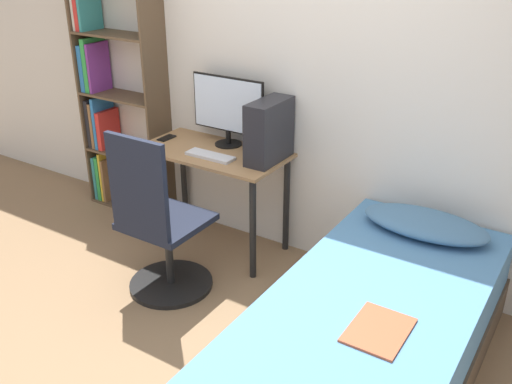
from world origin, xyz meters
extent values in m
plane|color=#846647|center=(0.00, 0.00, 0.00)|extent=(14.00, 14.00, 0.00)
cube|color=silver|center=(0.00, 1.50, 1.25)|extent=(8.00, 0.05, 2.50)
cube|color=#997047|center=(-0.53, 1.21, 0.72)|extent=(1.03, 0.53, 0.02)
cylinder|color=black|center=(-0.99, 1.00, 0.36)|extent=(0.04, 0.04, 0.71)
cylinder|color=black|center=(-0.06, 1.00, 0.36)|extent=(0.04, 0.04, 0.71)
cylinder|color=black|center=(-0.99, 1.43, 0.36)|extent=(0.04, 0.04, 0.71)
cylinder|color=black|center=(-0.06, 1.43, 0.36)|extent=(0.04, 0.04, 0.71)
cube|color=brown|center=(-1.85, 1.35, 0.94)|extent=(0.02, 0.26, 1.88)
cube|color=brown|center=(-1.13, 1.35, 0.94)|extent=(0.02, 0.26, 1.88)
cube|color=brown|center=(-1.49, 1.35, 0.01)|extent=(0.70, 0.26, 0.02)
cube|color=brown|center=(-1.49, 1.35, 0.48)|extent=(0.70, 0.26, 0.02)
cube|color=brown|center=(-1.49, 1.35, 0.94)|extent=(0.70, 0.26, 0.02)
cube|color=brown|center=(-1.49, 1.35, 1.41)|extent=(0.70, 0.26, 0.02)
cube|color=teal|center=(-1.81, 1.35, 0.20)|extent=(0.03, 0.22, 0.37)
cube|color=green|center=(-1.77, 1.35, 0.21)|extent=(0.04, 0.22, 0.38)
cube|color=gold|center=(-1.73, 1.35, 0.23)|extent=(0.02, 0.22, 0.42)
cube|color=brown|center=(-1.71, 1.35, 0.20)|extent=(0.02, 0.22, 0.37)
cube|color=black|center=(-1.81, 1.35, 0.68)|extent=(0.04, 0.22, 0.39)
cube|color=brown|center=(-1.77, 1.35, 0.67)|extent=(0.03, 0.22, 0.37)
cube|color=#2870B7|center=(-1.73, 1.35, 0.69)|extent=(0.03, 0.22, 0.42)
cube|color=red|center=(-1.69, 1.35, 0.64)|extent=(0.04, 0.22, 0.31)
cube|color=#2870B7|center=(-1.80, 1.35, 1.13)|extent=(0.04, 0.22, 0.36)
cube|color=green|center=(-1.76, 1.35, 1.16)|extent=(0.04, 0.22, 0.41)
cube|color=#7A338E|center=(-1.72, 1.35, 1.14)|extent=(0.02, 0.22, 0.38)
cube|color=beige|center=(-1.81, 1.35, 1.56)|extent=(0.02, 0.22, 0.30)
cube|color=red|center=(-1.78, 1.35, 1.62)|extent=(0.04, 0.22, 0.41)
cube|color=teal|center=(-1.74, 1.35, 1.62)|extent=(0.02, 0.22, 0.40)
cylinder|color=black|center=(-0.45, 0.62, 0.01)|extent=(0.54, 0.54, 0.03)
cylinder|color=black|center=(-0.45, 0.62, 0.24)|extent=(0.05, 0.05, 0.42)
cube|color=black|center=(-0.45, 0.62, 0.47)|extent=(0.47, 0.47, 0.04)
cube|color=black|center=(-0.45, 0.40, 0.79)|extent=(0.42, 0.04, 0.59)
cube|color=#4C3D2D|center=(0.96, 0.47, 0.12)|extent=(0.94, 2.02, 0.24)
cube|color=teal|center=(0.96, 0.47, 0.39)|extent=(0.91, 1.98, 0.30)
ellipsoid|color=teal|center=(0.96, 1.22, 0.60)|extent=(0.72, 0.36, 0.11)
cube|color=#B24C2D|center=(1.07, 0.24, 0.55)|extent=(0.24, 0.32, 0.01)
cylinder|color=black|center=(-0.51, 1.37, 0.74)|extent=(0.19, 0.19, 0.01)
cylinder|color=black|center=(-0.51, 1.37, 0.79)|extent=(0.04, 0.04, 0.10)
cube|color=black|center=(-0.51, 1.37, 1.02)|extent=(0.57, 0.01, 0.39)
cube|color=silver|center=(-0.51, 1.37, 1.02)|extent=(0.55, 0.01, 0.36)
cube|color=silver|center=(-0.47, 1.11, 0.74)|extent=(0.35, 0.11, 0.02)
cube|color=#232328|center=(-0.12, 1.27, 0.94)|extent=(0.16, 0.38, 0.40)
cube|color=black|center=(-0.96, 1.23, 0.74)|extent=(0.07, 0.14, 0.01)
camera|label=1|loc=(1.69, -1.71, 2.13)|focal=40.00mm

